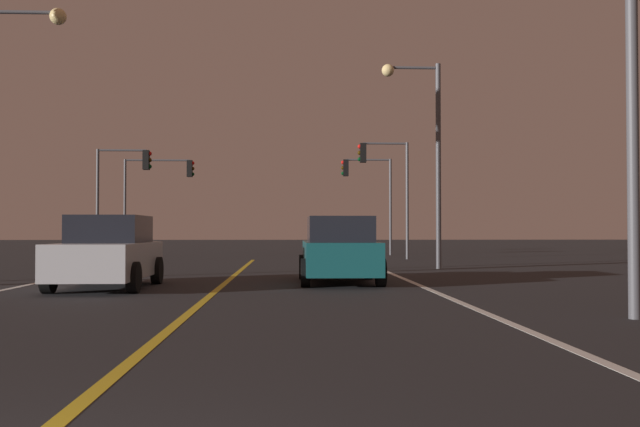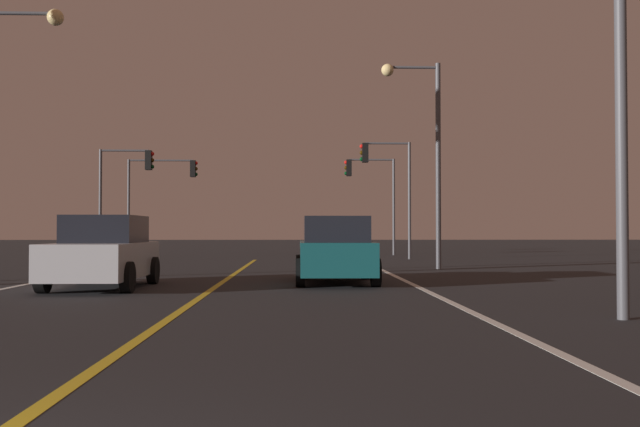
% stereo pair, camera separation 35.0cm
% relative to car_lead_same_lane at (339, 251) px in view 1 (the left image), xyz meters
% --- Properties ---
extents(lane_edge_right, '(0.16, 35.99, 0.01)m').
position_rel_car_lead_same_lane_xyz_m(lane_edge_right, '(1.91, -3.50, -0.82)').
color(lane_edge_right, silver).
rests_on(lane_edge_right, ground).
extents(lane_center_divider, '(0.16, 35.99, 0.01)m').
position_rel_car_lead_same_lane_xyz_m(lane_center_divider, '(-2.92, -3.50, -0.82)').
color(lane_center_divider, gold).
rests_on(lane_center_divider, ground).
extents(car_lead_same_lane, '(2.02, 4.30, 1.70)m').
position_rel_car_lead_same_lane_xyz_m(car_lead_same_lane, '(0.00, 0.00, 0.00)').
color(car_lead_same_lane, black).
rests_on(car_lead_same_lane, ground).
extents(car_oncoming, '(2.02, 4.30, 1.70)m').
position_rel_car_lead_same_lane_xyz_m(car_oncoming, '(-5.52, -1.39, 0.00)').
color(car_oncoming, black).
rests_on(car_oncoming, ground).
extents(traffic_light_near_right, '(2.41, 0.36, 5.49)m').
position_rel_car_lead_same_lane_xyz_m(traffic_light_near_right, '(3.18, 15.00, 3.21)').
color(traffic_light_near_right, '#4C4C51').
rests_on(traffic_light_near_right, ground).
extents(traffic_light_near_left, '(2.54, 0.36, 5.11)m').
position_rel_car_lead_same_lane_xyz_m(traffic_light_near_left, '(-8.92, 15.00, 2.96)').
color(traffic_light_near_left, '#4C4C51').
rests_on(traffic_light_near_left, ground).
extents(traffic_light_far_right, '(2.78, 0.36, 5.27)m').
position_rel_car_lead_same_lane_xyz_m(traffic_light_far_right, '(2.97, 20.50, 3.08)').
color(traffic_light_far_right, '#4C4C51').
rests_on(traffic_light_far_right, ground).
extents(traffic_light_far_left, '(3.79, 0.36, 5.19)m').
position_rel_car_lead_same_lane_xyz_m(traffic_light_far_left, '(-8.28, 20.50, 3.08)').
color(traffic_light_far_left, '#4C4C51').
rests_on(traffic_light_far_left, ground).
extents(street_lamp_right_far, '(2.09, 0.44, 7.22)m').
position_rel_car_lead_same_lane_xyz_m(street_lamp_right_far, '(3.46, 6.52, 3.82)').
color(street_lamp_right_far, '#4C4C51').
rests_on(street_lamp_right_far, ground).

